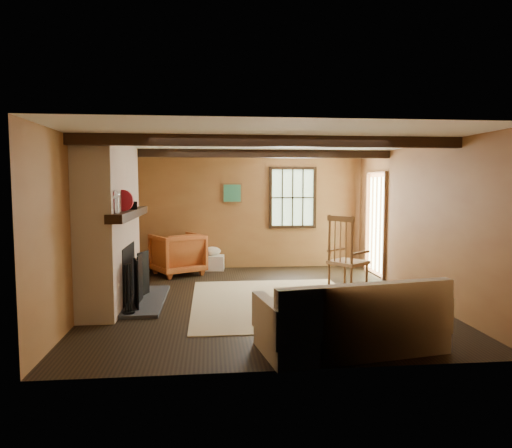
{
  "coord_description": "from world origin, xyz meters",
  "views": [
    {
      "loc": [
        -0.77,
        -6.95,
        1.79
      ],
      "look_at": [
        -0.03,
        0.4,
        1.14
      ],
      "focal_mm": 32.0,
      "sensor_mm": 36.0,
      "label": 1
    }
  ],
  "objects": [
    {
      "name": "room_envelope",
      "position": [
        0.22,
        0.26,
        1.63
      ],
      "size": [
        5.02,
        5.52,
        2.44
      ],
      "color": "#976335",
      "rests_on": "ground"
    },
    {
      "name": "firewood_pile",
      "position": [
        -1.95,
        2.5,
        0.12
      ],
      "size": [
        0.67,
        0.12,
        0.24
      ],
      "color": "brown",
      "rests_on": "ground"
    },
    {
      "name": "sofa",
      "position": [
        0.75,
        -2.28,
        0.28
      ],
      "size": [
        2.09,
        1.19,
        0.8
      ],
      "rotation": [
        0.0,
        0.0,
        0.17
      ],
      "color": "beige",
      "rests_on": "ground"
    },
    {
      "name": "fireplace",
      "position": [
        -2.23,
        -0.0,
        1.1
      ],
      "size": [
        1.02,
        2.3,
        2.4
      ],
      "color": "#A85C41",
      "rests_on": "ground"
    },
    {
      "name": "ground",
      "position": [
        0.0,
        0.0,
        0.0
      ],
      "size": [
        5.5,
        5.5,
        0.0
      ],
      "primitive_type": "plane",
      "color": "black",
      "rests_on": "ground"
    },
    {
      "name": "armchair",
      "position": [
        -1.42,
        2.1,
        0.41
      ],
      "size": [
        1.21,
        1.22,
        0.83
      ],
      "primitive_type": "imported",
      "rotation": [
        0.0,
        0.0,
        -2.64
      ],
      "color": "#BF6026",
      "rests_on": "ground"
    },
    {
      "name": "rocking_chair",
      "position": [
        1.46,
        0.31,
        0.55
      ],
      "size": [
        1.04,
        0.96,
        1.29
      ],
      "rotation": [
        0.0,
        0.0,
        2.23
      ],
      "color": "#A68050",
      "rests_on": "ground"
    },
    {
      "name": "basket_pillow",
      "position": [
        -0.74,
        2.54,
        0.39
      ],
      "size": [
        0.39,
        0.32,
        0.19
      ],
      "primitive_type": "ellipsoid",
      "rotation": [
        0.0,
        0.0,
        0.08
      ],
      "color": "beige",
      "rests_on": "laundry_basket"
    },
    {
      "name": "laundry_basket",
      "position": [
        -0.74,
        2.54,
        0.15
      ],
      "size": [
        0.53,
        0.42,
        0.3
      ],
      "primitive_type": "cube",
      "rotation": [
        0.0,
        0.0,
        -0.08
      ],
      "color": "silver",
      "rests_on": "ground"
    },
    {
      "name": "rug",
      "position": [
        0.2,
        -0.2,
        0.0
      ],
      "size": [
        2.5,
        3.0,
        0.01
      ],
      "primitive_type": "cube",
      "color": "#D6B48F",
      "rests_on": "ground"
    }
  ]
}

